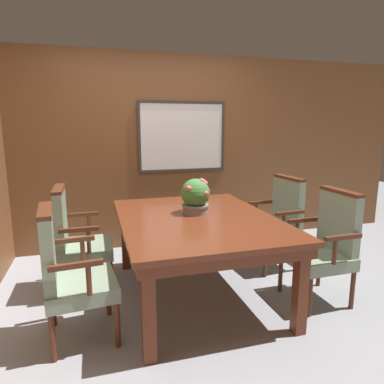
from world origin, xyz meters
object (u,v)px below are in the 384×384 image
Objects in this scene: chair_left_near at (69,271)px; chair_right_near at (325,243)px; dining_table at (197,226)px; chair_right_far at (278,220)px; chair_left_far at (76,237)px; potted_plant at (196,196)px.

chair_right_near is at bearing -95.54° from chair_left_near.
chair_right_near is (1.09, -0.39, -0.13)m from dining_table.
chair_right_far is 2.31m from chair_left_near.
chair_right_near is 2.17m from chair_left_near.
chair_right_far is at bearing -179.86° from chair_right_near.
chair_right_far and chair_left_near have the same top height.
dining_table is 1.16m from chair_left_far.
potted_plant is at bearing -116.92° from chair_right_near.
chair_left_near is at bearing -155.07° from potted_plant.
chair_right_near is 3.04× the size of potted_plant.
potted_plant is (1.10, -0.29, 0.39)m from chair_left_far.
dining_table is 1.16m from chair_right_far.
chair_right_far reaches higher than dining_table.
potted_plant is at bearing 77.60° from dining_table.
chair_left_far and chair_right_far have the same top height.
chair_right_far is (-0.01, 0.81, 0.00)m from chair_right_near.
potted_plant reaches higher than dining_table.
dining_table is at bearing -111.66° from chair_left_far.
dining_table is 1.16m from chair_right_near.
dining_table is at bearing -75.83° from chair_left_near.
chair_left_far is 2.14m from chair_right_far.
dining_table is 1.78× the size of chair_left_near.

